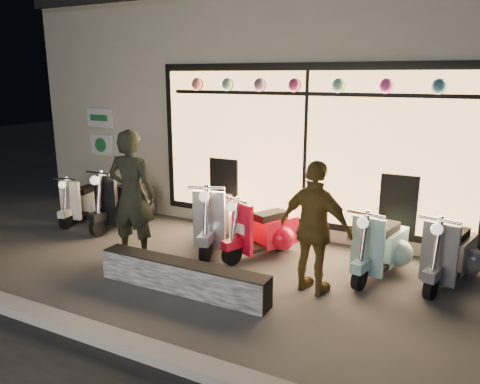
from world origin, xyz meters
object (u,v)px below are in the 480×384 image
at_px(man, 132,195).
at_px(scooter_silver, 218,218).
at_px(scooter_red, 268,230).
at_px(graffiti_barrier, 183,277).
at_px(woman, 315,228).

bearing_deg(man, scooter_silver, -140.79).
bearing_deg(scooter_silver, man, -143.68).
distance_m(scooter_silver, scooter_red, 0.90).
relative_size(graffiti_barrier, scooter_red, 1.84).
distance_m(graffiti_barrier, scooter_silver, 1.79).
bearing_deg(woman, man, 14.77).
relative_size(scooter_silver, scooter_red, 1.18).
xyz_separation_m(scooter_silver, woman, (1.93, -0.95, 0.41)).
relative_size(scooter_red, woman, 0.76).
relative_size(graffiti_barrier, woman, 1.40).
xyz_separation_m(graffiti_barrier, scooter_silver, (-0.46, 1.71, 0.23)).
bearing_deg(scooter_silver, woman, -42.09).
bearing_deg(scooter_red, graffiti_barrier, -79.66).
bearing_deg(man, scooter_red, -161.97).
xyz_separation_m(scooter_red, man, (-1.73, -1.04, 0.59)).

